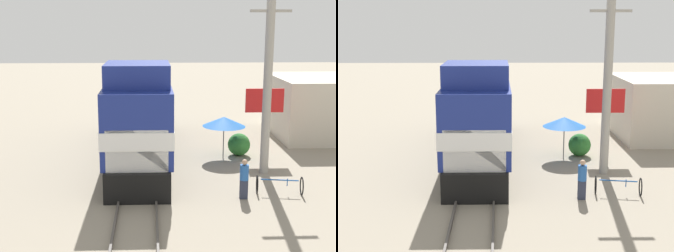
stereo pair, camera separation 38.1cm
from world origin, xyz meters
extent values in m
plane|color=gray|center=(0.00, 0.00, 0.00)|extent=(120.00, 120.00, 0.00)
cube|color=#4C4742|center=(-0.72, 0.00, 0.07)|extent=(0.08, 43.29, 0.15)
cube|color=#4C4742|center=(0.72, 0.00, 0.07)|extent=(0.08, 43.29, 0.15)
cube|color=black|center=(0.00, 2.43, 0.60)|extent=(2.58, 13.42, 1.19)
cube|color=navy|center=(0.00, 2.43, 2.69)|extent=(2.80, 12.88, 2.99)
cube|color=white|center=(0.00, 2.43, 2.39)|extent=(2.84, 13.02, 0.70)
cube|color=white|center=(0.00, -3.07, 2.01)|extent=(2.38, 1.88, 1.64)
cube|color=navy|center=(0.00, -1.59, 4.66)|extent=(2.63, 2.95, 0.95)
cylinder|color=#9E998E|center=(5.72, -0.54, 4.12)|extent=(0.39, 0.39, 8.23)
cube|color=#9E998E|center=(5.72, -0.54, 7.24)|extent=(1.80, 0.12, 0.12)
cylinder|color=#4C4C4C|center=(4.21, 1.88, 1.01)|extent=(0.05, 0.05, 2.02)
cone|color=#1959B2|center=(4.21, 1.88, 1.90)|extent=(2.16, 2.16, 0.49)
cube|color=#595959|center=(6.29, 2.12, 1.16)|extent=(0.12, 0.12, 2.31)
cube|color=red|center=(6.29, 2.12, 2.92)|extent=(1.94, 0.08, 1.21)
sphere|color=#2D722D|center=(5.10, 2.35, 0.58)|extent=(1.16, 1.16, 1.16)
cube|color=#2D3347|center=(4.15, -3.76, 0.38)|extent=(0.30, 0.20, 0.77)
cylinder|color=#2659A5|center=(4.15, -3.76, 1.07)|extent=(0.34, 0.34, 0.61)
sphere|color=tan|center=(4.15, -3.76, 1.49)|extent=(0.22, 0.22, 0.22)
torus|color=black|center=(6.54, -3.46, 0.37)|extent=(0.17, 0.74, 0.74)
torus|color=black|center=(4.81, -3.18, 0.37)|extent=(0.17, 0.74, 0.74)
cube|color=#194C99|center=(5.68, -3.32, 0.59)|extent=(1.48, 0.28, 0.04)
cylinder|color=#194C99|center=(5.98, -3.37, 0.50)|extent=(0.04, 0.04, 0.31)
cube|color=beige|center=(11.02, 6.59, 1.79)|extent=(5.90, 6.15, 3.57)
camera|label=1|loc=(0.52, -20.94, 6.75)|focal=50.00mm
camera|label=2|loc=(0.90, -20.95, 6.75)|focal=50.00mm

